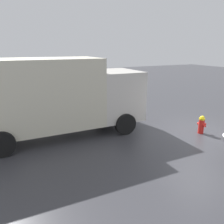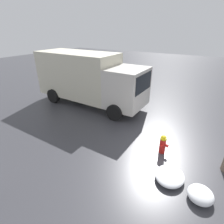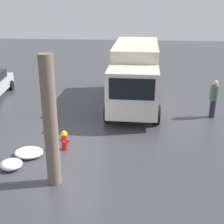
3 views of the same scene
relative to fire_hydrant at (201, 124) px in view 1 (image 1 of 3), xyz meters
The scene contains 4 objects.
ground_plane 0.40m from the fire_hydrant, ahead, with size 60.00×60.00×0.00m, color #38383D.
fire_hydrant is the anchor object (origin of this frame).
delivery_truck 6.27m from the fire_hydrant, 24.63° to the right, with size 7.08×2.67×3.16m.
pedestrian 7.54m from the fire_hydrant, 58.10° to the right, with size 0.40×0.40×1.85m.
Camera 1 is at (7.30, 6.18, 3.55)m, focal length 35.00 mm.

